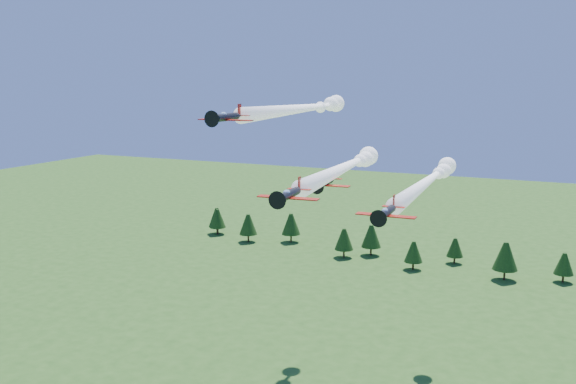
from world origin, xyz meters
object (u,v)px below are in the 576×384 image
at_px(plane_left, 304,108).
at_px(plane_slot, 325,183).
at_px(plane_right, 428,181).
at_px(plane_lead, 347,166).

distance_m(plane_left, plane_slot, 28.11).
xyz_separation_m(plane_right, plane_slot, (-10.93, -24.30, 2.47)).
distance_m(plane_lead, plane_slot, 11.38).
bearing_deg(plane_left, plane_right, 2.27).
bearing_deg(plane_slot, plane_lead, 87.78).
relative_size(plane_lead, plane_left, 0.90).
height_order(plane_right, plane_slot, plane_slot).
xyz_separation_m(plane_lead, plane_left, (-12.75, 11.30, 9.18)).
bearing_deg(plane_lead, plane_left, 134.09).
distance_m(plane_right, plane_slot, 26.76).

